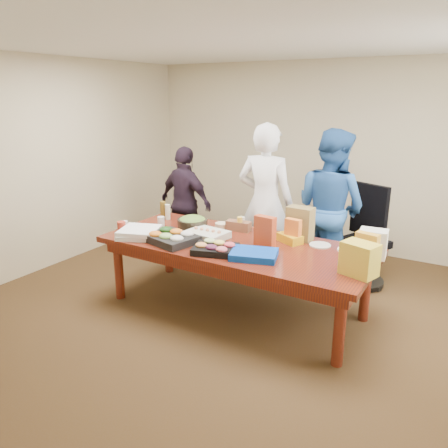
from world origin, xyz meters
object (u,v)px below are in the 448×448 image
Objects in this scene: conference_table at (236,276)px; sheet_cake at (207,234)px; office_chair at (363,239)px; person_center at (265,203)px; salad_bowl at (192,224)px; person_right at (330,208)px.

sheet_cake reaches higher than conference_table.
person_center reaches higher than office_chair.
conference_table is 8.09× the size of salad_bowl.
person_right is (0.60, 1.19, 0.56)m from conference_table.
office_chair is at bearing -164.13° from person_center.
conference_table is 1.45m from person_right.
conference_table is at bearing 8.40° from sheet_cake.
conference_table is 1.66m from office_chair.
person_center is at bearing 40.53° from person_right.
person_right reaches higher than conference_table.
conference_table is 0.82m from salad_bowl.
person_right is at bearing 63.22° from conference_table.
person_center is at bearing 52.55° from salad_bowl.
office_chair is 0.62× the size of person_right.
sheet_cake is 1.21× the size of salad_bowl.
office_chair is 1.23m from person_center.
office_chair reaches higher than sheet_cake.
person_center is at bearing 82.94° from sheet_cake.
person_center reaches higher than sheet_cake.
office_chair is at bearing 53.29° from conference_table.
conference_table is 0.54m from sheet_cake.
person_center reaches higher than conference_table.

